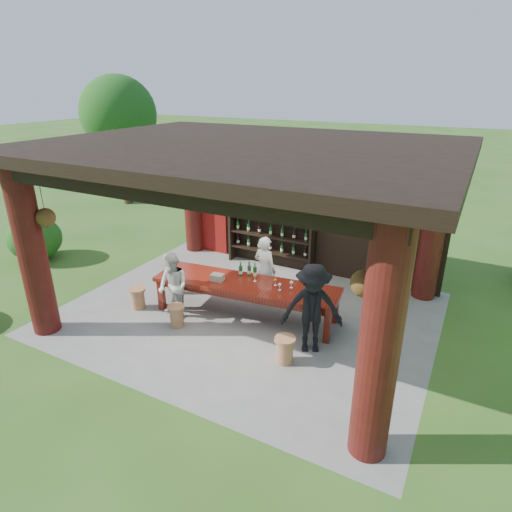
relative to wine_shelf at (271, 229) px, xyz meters
The scene contains 15 objects.
ground 2.74m from the wine_shelf, 74.82° to the right, with size 90.00×90.00×0.00m, color #2D5119.
pavilion 2.39m from the wine_shelf, 72.14° to the right, with size 7.50×6.00×3.60m.
wine_shelf is the anchor object (origin of this frame).
tasting_table 2.66m from the wine_shelf, 74.78° to the right, with size 3.89×1.43×0.75m.
stool_near_left 3.66m from the wine_shelf, 94.96° to the right, with size 0.34×0.34×0.45m.
stool_near_right 4.25m from the wine_shelf, 60.33° to the right, with size 0.37×0.37×0.48m.
stool_far_left 3.76m from the wine_shelf, 114.03° to the right, with size 0.35×0.35×0.46m.
host 1.96m from the wine_shelf, 67.41° to the right, with size 0.55×0.36×1.51m, color white.
guest_woman 3.36m from the wine_shelf, 99.55° to the right, with size 0.68×0.53×1.40m, color beige.
guest_man 3.85m from the wine_shelf, 52.90° to the right, with size 1.08×0.62×1.67m, color black.
table_bottles 2.32m from the wine_shelf, 75.43° to the right, with size 0.38×0.17×0.31m.
table_glasses 2.73m from the wine_shelf, 61.91° to the right, with size 0.84×0.27×0.15m.
napkin_basket 2.74m from the wine_shelf, 87.24° to the right, with size 0.26×0.18×0.14m, color #BF6672.
shrubs 3.21m from the wine_shelf, 47.03° to the right, with size 15.08×9.63×1.36m.
trees 4.56m from the wine_shelf, 13.06° to the right, with size 20.30×11.09×4.80m.
Camera 1 is at (3.87, -6.87, 4.52)m, focal length 30.00 mm.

